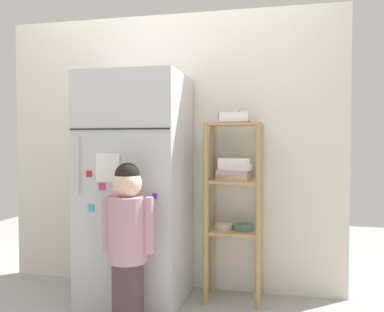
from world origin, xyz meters
TOP-DOWN VIEW (x-y plane):
  - ground_plane at (0.00, 0.00)m, footprint 6.00×6.00m
  - kitchen_wall_back at (0.00, 0.35)m, footprint 2.62×0.03m
  - refrigerator at (-0.14, 0.02)m, footprint 0.68×0.64m
  - child_standing at (-0.03, -0.42)m, footprint 0.32×0.24m
  - pantry_shelf_unit at (0.52, 0.17)m, footprint 0.39×0.30m
  - fruit_bin at (0.53, 0.17)m, footprint 0.21×0.20m

SIDE VIEW (x-z plane):
  - ground_plane at x=0.00m, z-range 0.00..0.00m
  - child_standing at x=-0.03m, z-range 0.10..1.09m
  - pantry_shelf_unit at x=0.52m, z-range 0.15..1.38m
  - refrigerator at x=-0.14m, z-range 0.00..1.57m
  - kitchen_wall_back at x=0.00m, z-range 0.00..2.07m
  - fruit_bin at x=0.53m, z-range 1.23..1.32m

